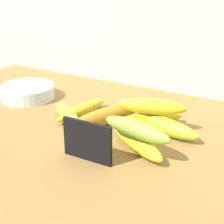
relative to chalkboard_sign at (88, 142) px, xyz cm
name	(u,v)px	position (x,y,z in cm)	size (l,w,h in cm)	color
counter_top	(74,137)	(-9.97, 8.95, -5.36)	(110.00, 76.00, 3.00)	olive
chalkboard_sign	(88,142)	(0.00, 0.00, 0.00)	(11.00, 1.80, 8.40)	black
fruit_bowl	(28,92)	(-34.83, 21.09, -1.93)	(15.74, 15.74, 3.85)	silver
banana_0	(137,142)	(7.02, 8.33, -1.99)	(17.52, 3.73, 3.73)	gold
banana_1	(164,126)	(9.02, 18.57, -1.80)	(18.23, 4.11, 4.11)	#9EC22A
banana_2	(82,110)	(-13.59, 17.93, -2.26)	(17.56, 3.20, 3.20)	gold
banana_3	(149,120)	(4.58, 19.92, -1.80)	(17.72, 4.11, 4.11)	yellow
banana_4	(107,116)	(-5.28, 16.85, -1.69)	(19.90, 4.34, 4.34)	#AB761F
banana_5	(68,115)	(-14.65, 13.30, -2.05)	(16.39, 3.61, 3.61)	#92B030
banana_6	(152,106)	(5.50, 19.21, 2.15)	(16.36, 3.79, 3.79)	yellow
banana_7	(136,129)	(7.39, 7.01, 1.73)	(16.49, 3.70, 3.70)	#8FAF3C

